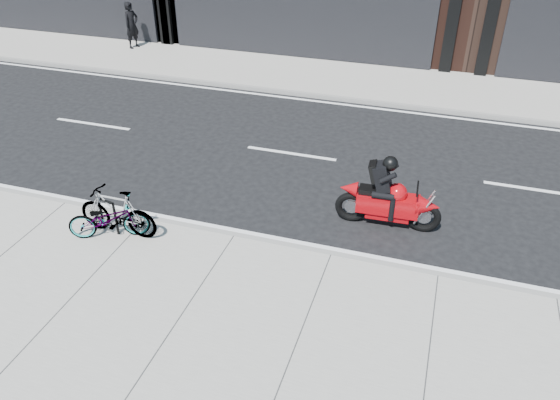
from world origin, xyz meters
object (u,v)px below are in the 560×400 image
(bicycle_rear, at_px, (117,212))
(motorcycle, at_px, (393,199))
(pedestrian, at_px, (132,25))
(bicycle_front, at_px, (109,219))
(bike_rack, at_px, (108,213))

(bicycle_rear, relative_size, motorcycle, 0.78)
(motorcycle, xyz_separation_m, pedestrian, (-11.38, 9.05, 0.34))
(motorcycle, bearing_deg, bicycle_rear, -160.56)
(bicycle_front, relative_size, bicycle_rear, 0.93)
(pedestrian, bearing_deg, bicycle_front, -135.18)
(bike_rack, distance_m, bicycle_front, 0.19)
(bicycle_rear, bearing_deg, bike_rack, -89.76)
(bicycle_rear, distance_m, motorcycle, 5.55)
(bicycle_front, bearing_deg, pedestrian, 4.61)
(bicycle_front, relative_size, motorcycle, 0.72)
(bike_rack, xyz_separation_m, bicycle_front, (0.11, -0.15, -0.02))
(bike_rack, distance_m, pedestrian, 12.68)
(bicycle_front, distance_m, bicycle_rear, 0.21)
(bicycle_front, distance_m, motorcycle, 5.71)
(bicycle_rear, bearing_deg, pedestrian, -150.49)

